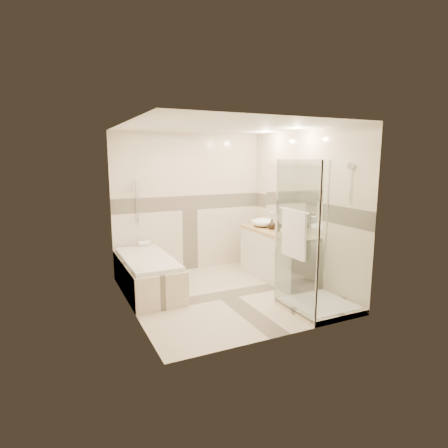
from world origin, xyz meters
name	(u,v)px	position (x,y,z in m)	size (l,w,h in m)	color
room	(228,213)	(0.06, 0.01, 1.26)	(2.82, 3.02, 2.52)	beige
bathtub	(147,272)	(-1.02, 0.65, 0.31)	(0.75, 1.70, 0.56)	beige
vanity	(277,255)	(1.12, 0.30, 0.43)	(0.58, 1.62, 0.85)	silver
shower_enclosure	(311,273)	(0.83, -0.97, 0.51)	(0.96, 0.93, 2.04)	beige
vessel_sink_near	(263,222)	(1.10, 0.73, 0.93)	(0.41, 0.41, 0.16)	white
vessel_sink_far	(292,231)	(1.10, -0.15, 0.93)	(0.40, 0.40, 0.16)	white
faucet_near	(274,217)	(1.32, 0.73, 1.00)	(0.11, 0.03, 0.26)	silver
faucet_far	(304,224)	(1.32, -0.15, 1.02)	(0.12, 0.03, 0.29)	silver
amenity_bottle_a	(278,226)	(1.10, 0.26, 0.94)	(0.08, 0.08, 0.18)	black
amenity_bottle_b	(272,224)	(1.10, 0.45, 0.94)	(0.14, 0.14, 0.17)	black
folded_towels	(256,222)	(1.10, 0.99, 0.89)	(0.15, 0.24, 0.08)	white
rolled_towel	(144,243)	(-0.89, 1.38, 0.61)	(0.09, 0.09, 0.20)	white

